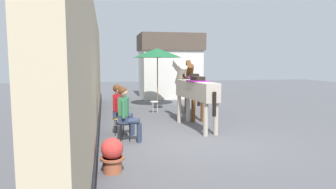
# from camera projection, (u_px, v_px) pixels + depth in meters

# --- Properties ---
(ground_plane) EXTENTS (40.00, 40.00, 0.00)m
(ground_plane) POSITION_uv_depth(u_px,v_px,m) (168.00, 118.00, 10.65)
(ground_plane) COLOR #56565B
(pub_facade_wall) EXTENTS (0.34, 14.00, 3.40)m
(pub_facade_wall) POSITION_uv_depth(u_px,v_px,m) (92.00, 78.00, 8.49)
(pub_facade_wall) COLOR #CCB793
(pub_facade_wall) RESTS_ON ground_plane
(distant_cottage) EXTENTS (3.40, 2.60, 3.50)m
(distant_cottage) POSITION_uv_depth(u_px,v_px,m) (170.00, 65.00, 16.81)
(distant_cottage) COLOR silver
(distant_cottage) RESTS_ON ground_plane
(seated_visitor_near) EXTENTS (0.61, 0.48, 1.39)m
(seated_visitor_near) POSITION_uv_depth(u_px,v_px,m) (126.00, 111.00, 7.44)
(seated_visitor_near) COLOR black
(seated_visitor_near) RESTS_ON ground_plane
(seated_visitor_far) EXTENTS (0.61, 0.48, 1.39)m
(seated_visitor_far) POSITION_uv_depth(u_px,v_px,m) (120.00, 107.00, 8.17)
(seated_visitor_far) COLOR gold
(seated_visitor_far) RESTS_ON ground_plane
(saddled_horse_near) EXTENTS (0.72, 2.99, 2.06)m
(saddled_horse_near) POSITION_uv_depth(u_px,v_px,m) (194.00, 90.00, 9.06)
(saddled_horse_near) COLOR #B2A899
(saddled_horse_near) RESTS_ON ground_plane
(saddled_horse_far) EXTENTS (0.76, 2.98, 2.06)m
(saddled_horse_far) POSITION_uv_depth(u_px,v_px,m) (193.00, 85.00, 11.02)
(saddled_horse_far) COLOR brown
(saddled_horse_far) RESTS_ON ground_plane
(flower_planter_near) EXTENTS (0.43, 0.43, 0.64)m
(flower_planter_near) POSITION_uv_depth(u_px,v_px,m) (112.00, 154.00, 5.40)
(flower_planter_near) COLOR #A85638
(flower_planter_near) RESTS_ON ground_plane
(cafe_parasol) EXTENTS (2.10, 2.10, 2.58)m
(cafe_parasol) POSITION_uv_depth(u_px,v_px,m) (157.00, 53.00, 12.97)
(cafe_parasol) COLOR black
(cafe_parasol) RESTS_ON ground_plane
(spare_stool_white) EXTENTS (0.32, 0.32, 0.46)m
(spare_stool_white) POSITION_uv_depth(u_px,v_px,m) (154.00, 103.00, 11.72)
(spare_stool_white) COLOR white
(spare_stool_white) RESTS_ON ground_plane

